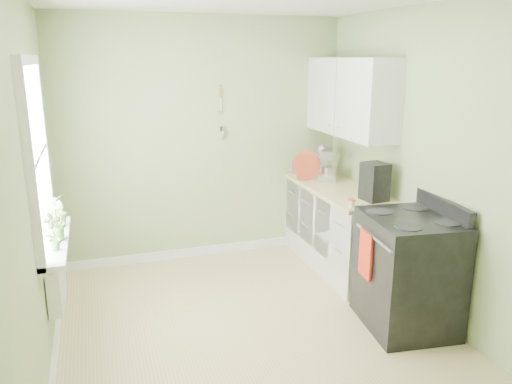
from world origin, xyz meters
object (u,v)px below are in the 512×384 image
object	(u,v)px
stand_mixer	(326,165)
coffee_maker	(374,183)
kettle	(296,166)
stove	(408,271)

from	to	relation	value
stand_mixer	coffee_maker	distance (m)	0.91
stand_mixer	coffee_maker	world-z (taller)	stand_mixer
kettle	coffee_maker	size ratio (longest dim) A/B	0.52
stove	kettle	bearing A→B (deg)	95.31
stand_mixer	coffee_maker	xyz separation A→B (m)	(0.07, -0.91, 0.01)
stove	kettle	world-z (taller)	stove
kettle	coffee_maker	bearing A→B (deg)	-77.35
stove	kettle	size ratio (longest dim) A/B	5.79
stand_mixer	kettle	xyz separation A→B (m)	(-0.21, 0.36, -0.07)
stove	stand_mixer	size ratio (longest dim) A/B	2.89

